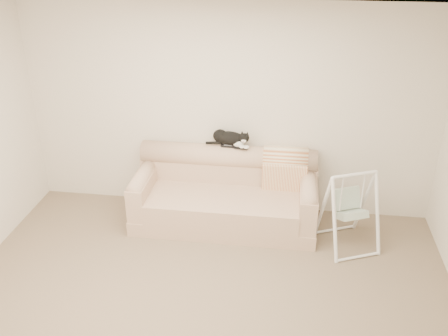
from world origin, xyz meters
name	(u,v)px	position (x,y,z in m)	size (l,w,h in m)	color
ground_plane	(202,309)	(0.00, 0.00, 0.00)	(5.00, 5.00, 0.00)	#6C5E4B
room_shell	(198,168)	(0.00, 0.00, 1.53)	(5.04, 4.04, 2.60)	beige
sofa	(225,195)	(0.01, 1.62, 0.35)	(2.20, 0.93, 0.90)	tan
remote_a	(228,146)	(0.01, 1.84, 0.91)	(0.18, 0.06, 0.03)	black
remote_b	(241,148)	(0.17, 1.82, 0.91)	(0.17, 0.06, 0.02)	black
tuxedo_cat	(230,138)	(0.03, 1.87, 1.00)	(0.55, 0.27, 0.21)	black
throw_blanket	(285,163)	(0.71, 1.84, 0.72)	(0.53, 0.38, 0.58)	#C36C3A
baby_swing	(350,210)	(1.46, 1.29, 0.46)	(0.76, 0.78, 0.93)	white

